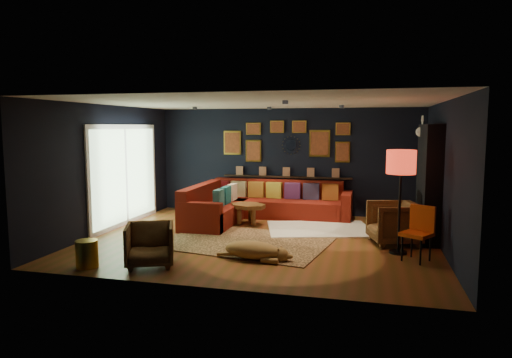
% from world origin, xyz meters
% --- Properties ---
extents(floor, '(6.50, 6.50, 0.00)m').
position_xyz_m(floor, '(0.00, 0.00, 0.00)').
color(floor, brown).
rests_on(floor, ground).
extents(room_walls, '(6.50, 6.50, 6.50)m').
position_xyz_m(room_walls, '(0.00, 0.00, 1.59)').
color(room_walls, black).
rests_on(room_walls, ground).
extents(sectional, '(3.41, 2.69, 0.86)m').
position_xyz_m(sectional, '(-0.61, 1.81, 0.32)').
color(sectional, maroon).
rests_on(sectional, ground).
extents(ledge, '(3.20, 0.12, 0.04)m').
position_xyz_m(ledge, '(0.00, 2.68, 0.92)').
color(ledge, black).
rests_on(ledge, room_walls).
extents(gallery_wall, '(3.15, 0.04, 1.02)m').
position_xyz_m(gallery_wall, '(-0.01, 2.72, 1.81)').
color(gallery_wall, gold).
rests_on(gallery_wall, room_walls).
extents(sunburst_mirror, '(0.47, 0.16, 0.47)m').
position_xyz_m(sunburst_mirror, '(0.10, 2.72, 1.70)').
color(sunburst_mirror, silver).
rests_on(sunburst_mirror, room_walls).
extents(fireplace, '(0.31, 1.60, 2.20)m').
position_xyz_m(fireplace, '(3.09, 0.90, 1.02)').
color(fireplace, black).
rests_on(fireplace, ground).
extents(deer_head, '(0.50, 0.28, 0.45)m').
position_xyz_m(deer_head, '(3.14, 1.40, 2.05)').
color(deer_head, white).
rests_on(deer_head, fireplace).
extents(sliding_door, '(0.06, 2.80, 2.20)m').
position_xyz_m(sliding_door, '(-3.22, 0.60, 1.10)').
color(sliding_door, white).
rests_on(sliding_door, ground).
extents(ceiling_spots, '(3.30, 2.50, 0.06)m').
position_xyz_m(ceiling_spots, '(-0.00, 0.80, 2.56)').
color(ceiling_spots, black).
rests_on(ceiling_spots, room_walls).
extents(shag_rug, '(2.46, 2.05, 0.03)m').
position_xyz_m(shag_rug, '(1.00, 1.11, 0.01)').
color(shag_rug, white).
rests_on(shag_rug, ground).
extents(leopard_rug, '(3.33, 2.63, 0.02)m').
position_xyz_m(leopard_rug, '(-0.23, -0.30, 0.01)').
color(leopard_rug, tan).
rests_on(leopard_rug, ground).
extents(coffee_table, '(1.03, 0.91, 0.43)m').
position_xyz_m(coffee_table, '(-0.60, 1.25, 0.37)').
color(coffee_table, brown).
rests_on(coffee_table, shag_rug).
extents(pouf, '(0.58, 0.58, 0.38)m').
position_xyz_m(pouf, '(-1.30, 1.50, 0.22)').
color(pouf, maroon).
rests_on(pouf, shag_rug).
extents(armchair_left, '(0.93, 0.90, 0.74)m').
position_xyz_m(armchair_left, '(-1.29, -2.05, 0.37)').
color(armchair_left, '#A66E37').
rests_on(armchair_left, ground).
extents(armchair_right, '(0.97, 1.01, 0.86)m').
position_xyz_m(armchair_right, '(2.45, 0.27, 0.43)').
color(armchair_right, '#A66E37').
rests_on(armchair_right, ground).
extents(gold_stool, '(0.34, 0.34, 0.42)m').
position_xyz_m(gold_stool, '(-2.20, -2.35, 0.21)').
color(gold_stool, gold).
rests_on(gold_stool, ground).
extents(orange_chair, '(0.58, 0.58, 0.89)m').
position_xyz_m(orange_chair, '(2.79, -0.72, 0.53)').
color(orange_chair, black).
rests_on(orange_chair, ground).
extents(floor_lamp, '(0.49, 0.49, 1.77)m').
position_xyz_m(floor_lamp, '(2.50, -0.38, 1.50)').
color(floor_lamp, black).
rests_on(floor_lamp, ground).
extents(dog, '(1.33, 0.74, 0.40)m').
position_xyz_m(dog, '(0.17, -1.35, 0.22)').
color(dog, '#A77A43').
rests_on(dog, leopard_rug).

